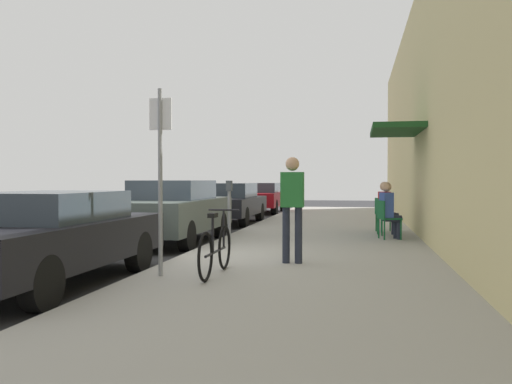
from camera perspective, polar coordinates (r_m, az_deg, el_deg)
The scene contains 16 objects.
ground_plane at distance 10.00m, azimuth -7.78°, elevation -7.13°, with size 60.00×60.00×0.00m, color #2D2D30.
sidewalk_slab at distance 11.51m, azimuth 6.19°, elevation -5.71°, with size 4.50×32.00×0.12m, color #9E9B93.
building_facade at distance 11.62m, azimuth 18.25°, elevation 9.10°, with size 1.40×32.00×6.11m.
parked_car_0 at distance 8.11m, azimuth -20.86°, elevation -4.27°, with size 1.80×4.40×1.29m.
parked_car_1 at distance 12.83m, azimuth -8.66°, elevation -1.89°, with size 1.80×4.40×1.44m.
parked_car_2 at distance 18.32m, azimuth -2.79°, elevation -1.10°, with size 1.80×4.40×1.34m.
parked_car_3 at distance 24.39m, azimuth 0.55°, elevation -0.52°, with size 1.80×4.40×1.32m.
parking_meter at distance 11.57m, azimuth -2.78°, elevation -1.56°, with size 0.12×0.10×1.32m.
street_sign at distance 7.79m, azimuth -9.83°, elevation 2.59°, with size 0.32×0.06×2.60m.
bicycle_0 at distance 7.80m, azimuth -4.18°, elevation -5.94°, with size 0.46×1.71×0.90m.
cafe_chair_0 at distance 12.79m, azimuth 13.29°, elevation -2.50°, with size 0.55×0.55×0.87m.
seated_patron_0 at distance 12.80m, azimuth 13.55°, elevation -1.64°, with size 0.50×0.46×1.29m.
cafe_chair_1 at distance 13.74m, azimuth 13.09°, elevation -2.24°, with size 0.53×0.53×0.87m.
seated_patron_1 at distance 13.74m, azimuth 13.33°, elevation -1.44°, with size 0.49×0.44×1.29m.
cafe_chair_2 at distance 14.54m, azimuth 12.95°, elevation -2.05°, with size 0.55×0.55×0.87m.
pedestrian_standing at distance 8.85m, azimuth 3.77°, elevation -0.92°, with size 0.36×0.22×1.70m.
Camera 1 is at (3.10, -9.39, 1.46)m, focal length 38.80 mm.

